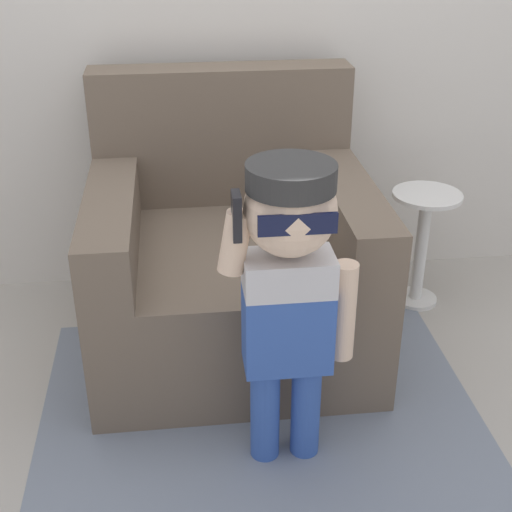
% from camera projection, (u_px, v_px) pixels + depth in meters
% --- Properties ---
extents(ground_plane, '(10.00, 10.00, 0.00)m').
position_uv_depth(ground_plane, '(259.00, 347.00, 2.85)').
color(ground_plane, '#ADA89E').
extents(armchair, '(1.04, 1.01, 1.01)m').
position_uv_depth(armchair, '(231.00, 260.00, 2.78)').
color(armchair, '#6B5B4C').
rests_on(armchair, ground_plane).
extents(person_child, '(0.41, 0.30, 1.00)m').
position_uv_depth(person_child, '(289.00, 274.00, 2.02)').
color(person_child, '#3356AD').
rests_on(person_child, ground_plane).
extents(side_table, '(0.29, 0.29, 0.52)m').
position_uv_depth(side_table, '(422.00, 238.00, 3.03)').
color(side_table, white).
rests_on(side_table, ground_plane).
extents(rug, '(1.52, 1.25, 0.01)m').
position_uv_depth(rug, '(260.00, 412.00, 2.50)').
color(rug, gray).
rests_on(rug, ground_plane).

